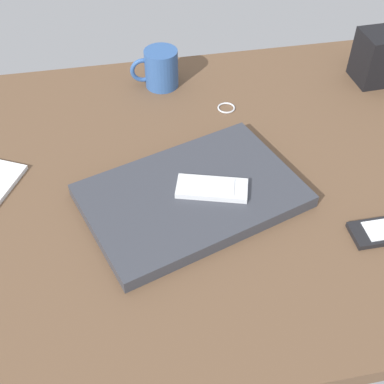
{
  "coord_description": "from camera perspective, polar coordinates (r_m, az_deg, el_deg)",
  "views": [
    {
      "loc": [
        12.31,
        64.32,
        64.53
      ],
      "look_at": [
        1.08,
        5.93,
        5.0
      ],
      "focal_mm": 47.76,
      "sensor_mm": 36.0,
      "label": 1
    }
  ],
  "objects": [
    {
      "name": "desk_surface",
      "position": [
        0.91,
        -0.04,
        1.13
      ],
      "size": [
        120.0,
        80.0,
        3.0
      ],
      "primitive_type": "cube",
      "color": "brown",
      "rests_on": "ground"
    },
    {
      "name": "laptop_closed",
      "position": [
        0.85,
        -0.0,
        -0.41
      ],
      "size": [
        40.18,
        32.69,
        2.28
      ],
      "primitive_type": "cube",
      "rotation": [
        0.0,
        0.0,
        0.32
      ],
      "color": "#33353D",
      "rests_on": "desk_surface"
    },
    {
      "name": "cell_phone_on_laptop",
      "position": [
        0.84,
        2.24,
        0.43
      ],
      "size": [
        12.61,
        8.2,
        1.11
      ],
      "color": "silver",
      "rests_on": "laptop_closed"
    },
    {
      "name": "coffee_mug",
      "position": [
        1.1,
        -3.57,
        13.6
      ],
      "size": [
        10.11,
        7.03,
        8.16
      ],
      "color": "#2D518C",
      "rests_on": "desk_surface"
    },
    {
      "name": "key_ring",
      "position": [
        1.05,
        3.85,
        9.35
      ],
      "size": [
        3.62,
        3.62,
        0.36
      ],
      "primitive_type": "torus",
      "color": "silver",
      "rests_on": "desk_surface"
    },
    {
      "name": "desk_organizer",
      "position": [
        1.19,
        20.69,
        14.0
      ],
      "size": [
        11.66,
        8.68,
        10.85
      ],
      "primitive_type": "cube",
      "rotation": [
        0.0,
        0.0,
        0.04
      ],
      "color": "black",
      "rests_on": "desk_surface"
    }
  ]
}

